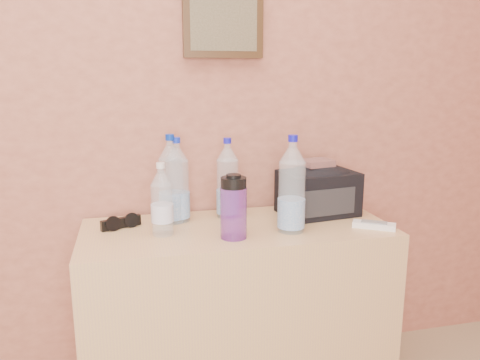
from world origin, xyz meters
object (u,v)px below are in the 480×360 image
pet_large_c (228,182)px  pet_small (162,203)px  pet_large_a (171,184)px  foil_packet (316,163)px  pet_large_d (292,190)px  nalgene_bottle (234,207)px  pet_large_b (177,184)px  sunglasses (121,223)px  dresser (237,314)px  toiletry_bag (318,190)px  ac_remote (374,225)px

pet_large_c → pet_small: bearing=-149.1°
pet_large_a → pet_large_c: pet_large_a is taller
foil_packet → pet_large_c: bearing=173.0°
pet_large_d → nalgene_bottle: 0.21m
pet_large_c → foil_packet: size_ratio=2.63×
pet_large_b → pet_large_d: pet_large_d is taller
pet_large_b → sunglasses: bearing=-169.4°
pet_large_c → pet_large_d: (0.18, -0.22, 0.01)m
pet_large_c → sunglasses: (-0.40, -0.05, -0.11)m
dresser → pet_small: (-0.26, -0.02, 0.45)m
pet_large_c → foil_packet: pet_large_c is taller
pet_large_c → foil_packet: (0.34, -0.04, 0.07)m
pet_large_b → pet_small: 0.16m
pet_large_b → pet_large_d: 0.42m
toiletry_bag → pet_large_d: bearing=-141.8°
dresser → foil_packet: bearing=15.2°
sunglasses → toiletry_bag: (0.74, 0.00, 0.08)m
pet_large_a → nalgene_bottle: bearing=-50.8°
toiletry_bag → ac_remote: bearing=-66.4°
pet_large_a → foil_packet: (0.55, -0.02, 0.06)m
pet_large_b → toiletry_bag: bearing=-4.0°
pet_large_a → pet_large_b: size_ratio=1.04×
dresser → pet_large_d: bearing=-27.9°
pet_large_a → toiletry_bag: bearing=-3.0°
pet_large_a → toiletry_bag: size_ratio=1.16×
pet_small → nalgene_bottle: bearing=-21.2°
foil_packet → dresser: bearing=-164.8°
pet_large_a → ac_remote: pet_large_a is taller
pet_large_a → sunglasses: pet_large_a is taller
ac_remote → foil_packet: (-0.13, 0.22, 0.19)m
pet_large_c → pet_large_d: bearing=-51.6°
dresser → ac_remote: bearing=-15.4°
ac_remote → foil_packet: 0.32m
pet_large_d → foil_packet: size_ratio=2.92×
pet_large_c → nalgene_bottle: size_ratio=1.40×
pet_large_a → toiletry_bag: (0.56, -0.03, -0.05)m
ac_remote → pet_large_b: bearing=-167.5°
pet_small → toiletry_bag: bearing=9.9°
nalgene_bottle → foil_packet: nalgene_bottle is taller
pet_large_b → ac_remote: pet_large_b is taller
foil_packet → toiletry_bag: bearing=-42.6°
dresser → toiletry_bag: size_ratio=3.92×
pet_large_c → ac_remote: pet_large_c is taller
dresser → pet_large_c: bearing=92.7°
dresser → nalgene_bottle: nalgene_bottle is taller
ac_remote → foil_packet: size_ratio=1.28×
foil_packet → pet_large_b: bearing=176.7°
pet_large_a → pet_small: 0.15m
pet_large_d → pet_small: 0.44m
toiletry_bag → foil_packet: size_ratio=2.43×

